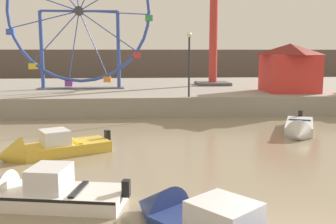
# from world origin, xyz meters

# --- Properties ---
(quay_promenade) EXTENTS (110.00, 19.12, 1.26)m
(quay_promenade) POSITION_xyz_m (0.00, 27.18, 0.63)
(quay_promenade) COLOR gray
(quay_promenade) RESTS_ON ground_plane
(distant_town_skyline) EXTENTS (140.00, 3.00, 4.40)m
(distant_town_skyline) POSITION_xyz_m (0.00, 51.02, 2.20)
(distant_town_skyline) COLOR #564C47
(distant_town_skyline) RESTS_ON ground_plane
(motorboat_mustard_yellow) EXTENTS (4.52, 3.21, 1.47)m
(motorboat_mustard_yellow) POSITION_xyz_m (-7.50, 8.75, 0.31)
(motorboat_mustard_yellow) COLOR gold
(motorboat_mustard_yellow) RESTS_ON ground_plane
(motorboat_pale_grey) EXTENTS (3.13, 4.90, 1.26)m
(motorboat_pale_grey) POSITION_xyz_m (4.25, 12.16, 0.25)
(motorboat_pale_grey) COLOR silver
(motorboat_pale_grey) RESTS_ON ground_plane
(motorboat_white_red_stripe) EXTENTS (4.32, 2.19, 1.55)m
(motorboat_white_red_stripe) POSITION_xyz_m (-6.62, 3.68, 0.31)
(motorboat_white_red_stripe) COLOR silver
(motorboat_white_red_stripe) RESTS_ON ground_plane
(ferris_wheel_blue_frame) EXTENTS (10.97, 1.20, 11.29)m
(ferris_wheel_blue_frame) POSITION_xyz_m (-8.14, 24.40, 6.93)
(ferris_wheel_blue_frame) COLOR #334CA8
(ferris_wheel_blue_frame) RESTS_ON quay_promenade
(carnival_booth_red_striped) EXTENTS (3.81, 3.92, 3.42)m
(carnival_booth_red_striped) POSITION_xyz_m (7.02, 20.76, 3.04)
(carnival_booth_red_striped) COLOR red
(carnival_booth_red_striped) RESTS_ON quay_promenade
(promenade_lamp_near) EXTENTS (0.32, 0.32, 4.06)m
(promenade_lamp_near) POSITION_xyz_m (-0.56, 18.08, 3.90)
(promenade_lamp_near) COLOR #2D2D33
(promenade_lamp_near) RESTS_ON quay_promenade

